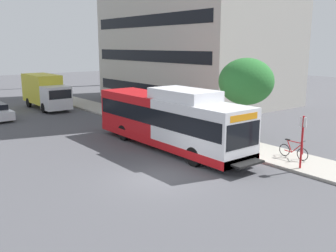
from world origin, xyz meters
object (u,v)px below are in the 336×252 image
transit_bus (169,120)px  box_truck_background (45,91)px  bicycle_parked (293,150)px  street_tree_near_stop (246,82)px  bus_stop_sign_pole (302,138)px

transit_bus → box_truck_background: transit_bus is taller
transit_bus → bicycle_parked: bearing=-59.3°
bicycle_parked → street_tree_near_stop: (0.89, 4.19, 3.28)m
street_tree_near_stop → transit_bus: bearing=157.0°
street_tree_near_stop → bicycle_parked: bearing=-102.0°
bus_stop_sign_pole → bicycle_parked: bus_stop_sign_pole is taller
bus_stop_sign_pole → box_truck_background: box_truck_background is taller
transit_bus → street_tree_near_stop: 5.35m
transit_bus → bus_stop_sign_pole: bearing=-71.5°
bicycle_parked → street_tree_near_stop: street_tree_near_stop is taller
transit_bus → box_truck_background: (-0.51, 18.54, 0.04)m
transit_bus → street_tree_near_stop: size_ratio=2.38×
bicycle_parked → bus_stop_sign_pole: bearing=-134.9°
transit_bus → bus_stop_sign_pole: size_ratio=4.71×
street_tree_near_stop → box_truck_background: bearing=103.8°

